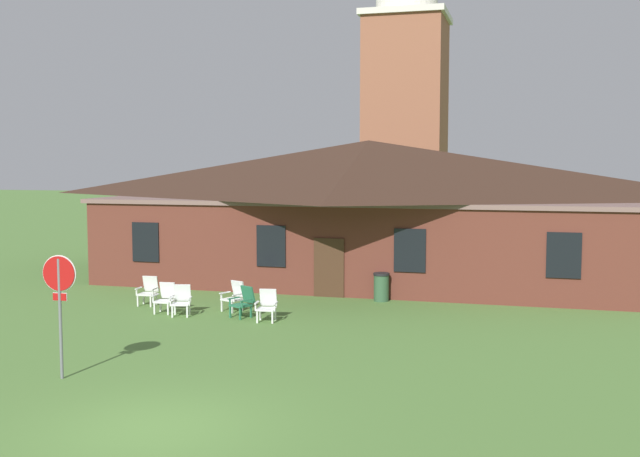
# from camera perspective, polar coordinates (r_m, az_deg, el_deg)

# --- Properties ---
(ground_plane) EXTENTS (200.00, 200.00, 0.00)m
(ground_plane) POSITION_cam_1_polar(r_m,az_deg,el_deg) (14.27, -12.59, -14.61)
(ground_plane) COLOR #517A38
(brick_building) EXTENTS (20.95, 10.40, 5.68)m
(brick_building) POSITION_cam_1_polar(r_m,az_deg,el_deg) (31.23, 3.69, 1.58)
(brick_building) COLOR brown
(brick_building) RESTS_ON ground
(dome_tower) EXTENTS (5.18, 5.18, 19.65)m
(dome_tower) POSITION_cam_1_polar(r_m,az_deg,el_deg) (47.89, 6.53, 10.07)
(dome_tower) COLOR #93563D
(dome_tower) RESTS_ON ground
(stop_sign) EXTENTS (0.81, 0.09, 2.75)m
(stop_sign) POSITION_cam_1_polar(r_m,az_deg,el_deg) (17.45, -19.16, -4.52)
(stop_sign) COLOR slate
(stop_sign) RESTS_ON ground
(lawn_chair_by_porch) EXTENTS (0.67, 0.70, 0.96)m
(lawn_chair_by_porch) POSITION_cam_1_polar(r_m,az_deg,el_deg) (25.91, -12.88, -4.58)
(lawn_chair_by_porch) COLOR silver
(lawn_chair_by_porch) RESTS_ON ground
(lawn_chair_near_door) EXTENTS (0.66, 0.69, 0.96)m
(lawn_chair_near_door) POSITION_cam_1_polar(r_m,az_deg,el_deg) (24.46, -11.63, -5.12)
(lawn_chair_near_door) COLOR white
(lawn_chair_near_door) RESTS_ON ground
(lawn_chair_left_end) EXTENTS (0.74, 0.79, 0.96)m
(lawn_chair_left_end) POSITION_cam_1_polar(r_m,az_deg,el_deg) (23.93, -10.46, -5.33)
(lawn_chair_left_end) COLOR white
(lawn_chair_left_end) RESTS_ON ground
(lawn_chair_middle) EXTENTS (0.79, 0.83, 0.96)m
(lawn_chair_middle) POSITION_cam_1_polar(r_m,az_deg,el_deg) (24.42, -6.51, -5.07)
(lawn_chair_middle) COLOR white
(lawn_chair_middle) RESTS_ON ground
(lawn_chair_right_end) EXTENTS (0.82, 0.85, 0.96)m
(lawn_chair_right_end) POSITION_cam_1_polar(r_m,az_deg,el_deg) (23.39, -5.82, -5.51)
(lawn_chair_right_end) COLOR #28704C
(lawn_chair_right_end) RESTS_ON ground
(lawn_chair_far_side) EXTENTS (0.70, 0.73, 0.96)m
(lawn_chair_far_side) POSITION_cam_1_polar(r_m,az_deg,el_deg) (22.78, -4.04, -5.78)
(lawn_chair_far_side) COLOR white
(lawn_chair_far_side) RESTS_ON ground
(trash_bin) EXTENTS (0.56, 0.56, 0.98)m
(trash_bin) POSITION_cam_1_polar(r_m,az_deg,el_deg) (26.02, 4.68, -4.43)
(trash_bin) COLOR #335638
(trash_bin) RESTS_ON ground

